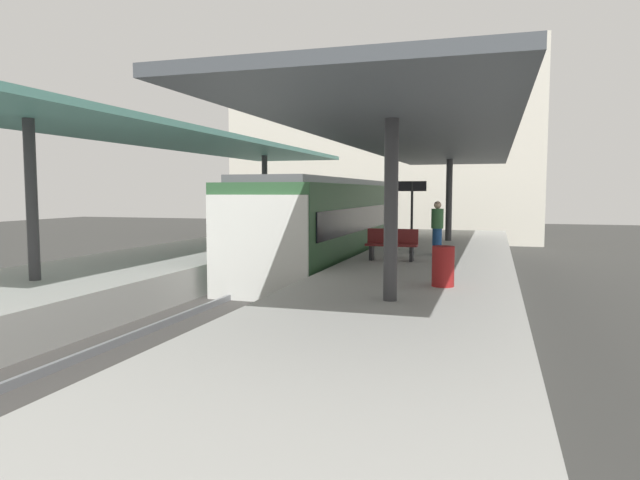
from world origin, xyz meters
TOP-DOWN VIEW (x-y plane):
  - ground_plane at (0.00, 0.00)m, footprint 80.00×80.00m
  - platform_left at (-3.80, 0.00)m, footprint 4.40×28.00m
  - platform_right at (3.80, 0.00)m, footprint 4.40×28.00m
  - track_ballast at (0.00, 0.00)m, footprint 3.20×28.00m
  - rail_near_side at (-0.72, 0.00)m, footprint 0.08×28.00m
  - rail_far_side at (0.72, 0.00)m, footprint 0.08×28.00m
  - commuter_train at (0.00, 3.91)m, footprint 2.78×11.73m
  - canopy_left at (-3.80, 1.40)m, footprint 4.18×21.00m
  - canopy_right at (3.80, 1.40)m, footprint 4.18×21.00m
  - platform_bench at (2.83, 0.80)m, footprint 1.40×0.41m
  - platform_sign at (2.94, 3.77)m, footprint 0.90×0.08m
  - litter_bin at (4.54, -3.14)m, footprint 0.44×0.44m
  - passenger_near_bench at (3.86, 2.66)m, footprint 0.36×0.36m
  - station_building_backdrop at (-1.02, 20.00)m, footprint 18.00×6.00m

SIDE VIEW (x-z plane):
  - ground_plane at x=0.00m, z-range 0.00..0.00m
  - track_ballast at x=0.00m, z-range 0.00..0.20m
  - rail_near_side at x=-0.72m, z-range 0.20..0.34m
  - rail_far_side at x=0.72m, z-range 0.20..0.34m
  - platform_left at x=-3.80m, z-range 0.00..1.00m
  - platform_right at x=3.80m, z-range 0.00..1.00m
  - litter_bin at x=4.54m, z-range 1.00..1.80m
  - platform_bench at x=2.83m, z-range 1.03..1.89m
  - commuter_train at x=0.00m, z-range 0.18..3.28m
  - passenger_near_bench at x=3.86m, z-range 1.03..2.62m
  - platform_sign at x=2.94m, z-range 1.52..3.73m
  - canopy_right at x=3.80m, z-range 2.51..5.77m
  - canopy_left at x=-3.80m, z-range 2.65..6.20m
  - station_building_backdrop at x=-1.02m, z-range 0.00..11.00m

